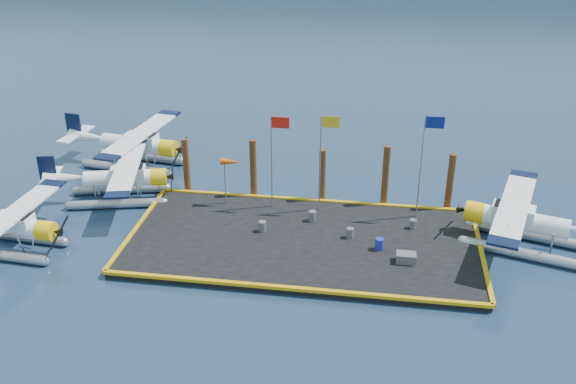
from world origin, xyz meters
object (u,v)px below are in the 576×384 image
(seaplane_c, at_px, (137,147))
(flagpole_yellow, at_px, (324,149))
(crate, at_px, (406,258))
(windsock, at_px, (232,163))
(drum_0, at_px, (262,226))
(drum_5, at_px, (312,216))
(drum_1, at_px, (379,244))
(piling_4, at_px, (450,184))
(flagpole_red, at_px, (275,148))
(piling_0, at_px, (186,167))
(seaplane_b, at_px, (123,180))
(piling_3, at_px, (385,178))
(piling_2, at_px, (322,177))
(seaplane_a, at_px, (10,229))
(seaplane_d, at_px, (519,223))
(piling_1, at_px, (253,170))
(flagpole_blue, at_px, (426,152))
(drum_4, at_px, (413,224))
(drum_2, at_px, (350,233))

(seaplane_c, height_order, flagpole_yellow, flagpole_yellow)
(crate, relative_size, windsock, 0.34)
(drum_0, xyz_separation_m, drum_5, (2.77, 1.71, 0.00))
(drum_1, xyz_separation_m, drum_5, (-4.09, 2.75, -0.02))
(drum_0, relative_size, piling_4, 0.16)
(flagpole_red, xyz_separation_m, flagpole_yellow, (3.00, 0.00, 0.12))
(seaplane_c, xyz_separation_m, piling_0, (4.93, -3.93, 0.43))
(seaplane_b, relative_size, crate, 8.78)
(piling_3, bearing_deg, windsock, -170.47)
(seaplane_b, xyz_separation_m, piling_2, (12.87, 1.44, 0.46))
(seaplane_a, xyz_separation_m, flagpole_yellow, (16.96, 6.87, 3.11))
(seaplane_d, distance_m, piling_1, 16.56)
(flagpole_blue, relative_size, piling_0, 1.62)
(drum_1, distance_m, flagpole_yellow, 6.77)
(seaplane_b, distance_m, seaplane_d, 24.60)
(drum_5, xyz_separation_m, windsock, (-5.28, 1.52, 2.51))
(crate, bearing_deg, flagpole_yellow, 133.45)
(piling_0, xyz_separation_m, piling_1, (4.50, 0.00, 0.10))
(piling_3, bearing_deg, drum_4, -60.56)
(drum_1, relative_size, piling_3, 0.16)
(flagpole_red, distance_m, flagpole_yellow, 3.00)
(seaplane_a, distance_m, piling_0, 11.50)
(seaplane_d, height_order, flagpole_red, flagpole_red)
(drum_1, height_order, piling_0, piling_0)
(crate, bearing_deg, piling_2, 127.21)
(flagpole_blue, bearing_deg, piling_1, 171.49)
(flagpole_yellow, bearing_deg, drum_1, -49.50)
(flagpole_blue, xyz_separation_m, piling_1, (-10.70, 1.60, -2.59))
(flagpole_red, xyz_separation_m, piling_4, (10.79, 1.60, -2.40))
(windsock, distance_m, piling_4, 13.68)
(drum_2, xyz_separation_m, flagpole_yellow, (-1.94, 3.20, 3.81))
(drum_0, relative_size, flagpole_blue, 0.10)
(seaplane_c, distance_m, drum_5, 15.42)
(seaplane_c, bearing_deg, drum_1, 69.11)
(seaplane_b, relative_size, flagpole_yellow, 1.50)
(flagpole_red, height_order, piling_1, flagpole_red)
(drum_1, bearing_deg, seaplane_c, 151.15)
(seaplane_d, distance_m, flagpole_red, 14.85)
(drum_0, distance_m, crate, 8.60)
(crate, bearing_deg, piling_1, 144.52)
(crate, height_order, flagpole_red, flagpole_red)
(drum_1, bearing_deg, drum_2, 147.98)
(drum_1, height_order, flagpole_blue, flagpole_blue)
(drum_4, relative_size, flagpole_blue, 0.09)
(drum_4, height_order, windsock, windsock)
(drum_4, distance_m, flagpole_blue, 4.31)
(seaplane_c, relative_size, drum_2, 17.05)
(flagpole_red, bearing_deg, drum_5, -30.80)
(seaplane_b, bearing_deg, piling_1, 86.47)
(seaplane_a, bearing_deg, drum_2, 104.78)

